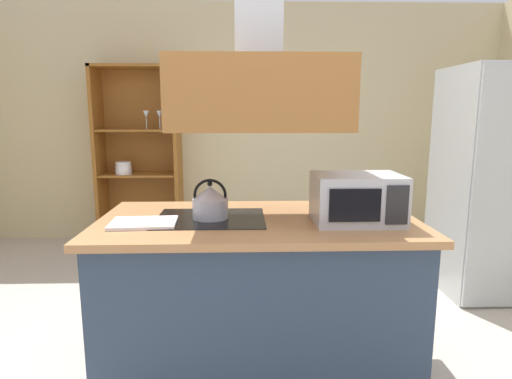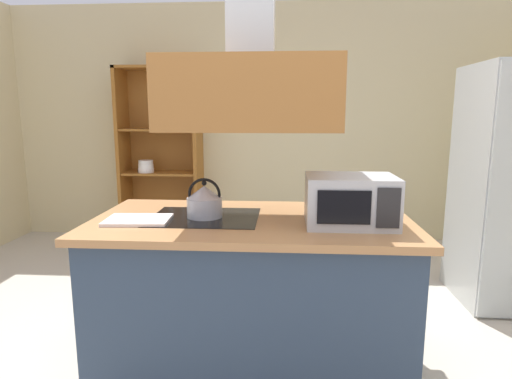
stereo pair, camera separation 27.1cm
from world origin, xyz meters
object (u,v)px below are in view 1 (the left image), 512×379
at_px(dish_cabinet, 140,166).
at_px(wine_glass_on_counter, 380,185).
at_px(kettle, 210,202).
at_px(microwave, 357,198).
at_px(refrigerator, 502,182).
at_px(cutting_board, 144,223).

height_order(dish_cabinet, wine_glass_on_counter, dish_cabinet).
distance_m(kettle, microwave, 0.80).
bearing_deg(microwave, kettle, 172.68).
distance_m(kettle, wine_glass_on_counter, 1.02).
xyz_separation_m(microwave, wine_glass_on_counter, (0.22, 0.29, 0.02)).
bearing_deg(wine_glass_on_counter, dish_cabinet, 130.35).
bearing_deg(refrigerator, microwave, -142.66).
bearing_deg(refrigerator, kettle, -155.50).
bearing_deg(cutting_board, refrigerator, 23.83).
distance_m(refrigerator, dish_cabinet, 3.60).
distance_m(cutting_board, wine_glass_on_counter, 1.39).
relative_size(kettle, microwave, 0.48).
distance_m(refrigerator, kettle, 2.52).
height_order(refrigerator, dish_cabinet, dish_cabinet).
xyz_separation_m(refrigerator, dish_cabinet, (-3.28, 1.48, -0.03)).
bearing_deg(microwave, wine_glass_on_counter, 53.32).
height_order(refrigerator, wine_glass_on_counter, refrigerator).
relative_size(refrigerator, dish_cabinet, 0.93).
xyz_separation_m(dish_cabinet, cutting_board, (0.64, -2.65, 0.02)).
height_order(microwave, wine_glass_on_counter, microwave).
height_order(refrigerator, cutting_board, refrigerator).
relative_size(microwave, wine_glass_on_counter, 2.23).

